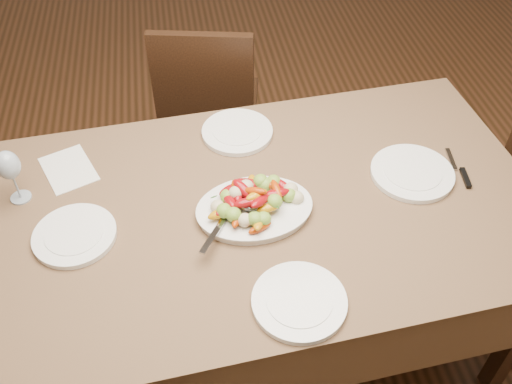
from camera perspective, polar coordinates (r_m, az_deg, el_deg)
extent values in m
plane|color=#371F10|center=(2.58, 0.27, -8.36)|extent=(6.00, 6.00, 0.00)
cube|color=brown|center=(2.10, 0.00, -8.50)|extent=(1.91, 1.17, 0.76)
ellipsoid|color=white|center=(1.78, -0.16, -1.85)|extent=(0.37, 0.29, 0.02)
cylinder|color=white|center=(1.80, -17.67, -4.16)|extent=(0.25, 0.25, 0.02)
cylinder|color=white|center=(1.98, 15.34, 1.85)|extent=(0.28, 0.28, 0.02)
cylinder|color=white|center=(2.07, -1.88, 6.01)|extent=(0.26, 0.26, 0.02)
cylinder|color=white|center=(1.58, 4.34, -10.87)|extent=(0.26, 0.26, 0.02)
cube|color=silver|center=(2.03, -18.24, 2.19)|extent=(0.22, 0.25, 0.00)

